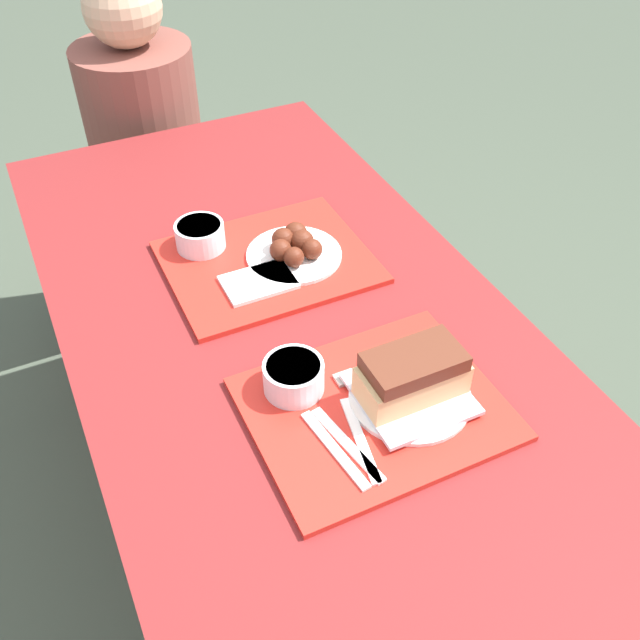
# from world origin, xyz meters

# --- Properties ---
(ground_plane) EXTENTS (12.00, 12.00, 0.00)m
(ground_plane) POSITION_xyz_m (0.00, 0.00, 0.00)
(ground_plane) COLOR #424C3D
(picnic_table) EXTENTS (0.80, 1.82, 0.78)m
(picnic_table) POSITION_xyz_m (0.00, 0.00, 0.68)
(picnic_table) COLOR maroon
(picnic_table) RESTS_ON ground_plane
(picnic_bench_far) EXTENTS (0.76, 0.28, 0.43)m
(picnic_bench_far) POSITION_xyz_m (0.00, 1.13, 0.36)
(picnic_bench_far) COLOR maroon
(picnic_bench_far) RESTS_ON ground_plane
(tray_near) EXTENTS (0.40, 0.33, 0.01)m
(tray_near) POSITION_xyz_m (0.04, -0.17, 0.78)
(tray_near) COLOR red
(tray_near) RESTS_ON picnic_table
(tray_far) EXTENTS (0.40, 0.33, 0.01)m
(tray_far) POSITION_xyz_m (0.03, 0.26, 0.78)
(tray_far) COLOR red
(tray_far) RESTS_ON picnic_table
(bowl_coleslaw_near) EXTENTS (0.10, 0.10, 0.05)m
(bowl_coleslaw_near) POSITION_xyz_m (-0.07, -0.08, 0.82)
(bowl_coleslaw_near) COLOR silver
(bowl_coleslaw_near) RESTS_ON tray_near
(brisket_sandwich_plate) EXTENTS (0.20, 0.20, 0.10)m
(brisket_sandwich_plate) POSITION_xyz_m (0.10, -0.18, 0.83)
(brisket_sandwich_plate) COLOR white
(brisket_sandwich_plate) RESTS_ON tray_near
(plastic_fork_near) EXTENTS (0.05, 0.17, 0.00)m
(plastic_fork_near) POSITION_xyz_m (-0.04, -0.22, 0.79)
(plastic_fork_near) COLOR white
(plastic_fork_near) RESTS_ON tray_near
(plastic_knife_near) EXTENTS (0.05, 0.17, 0.00)m
(plastic_knife_near) POSITION_xyz_m (-0.02, -0.22, 0.79)
(plastic_knife_near) COLOR white
(plastic_knife_near) RESTS_ON tray_near
(plastic_spoon_near) EXTENTS (0.04, 0.17, 0.00)m
(plastic_spoon_near) POSITION_xyz_m (-0.06, -0.22, 0.79)
(plastic_spoon_near) COLOR white
(plastic_spoon_near) RESTS_ON tray_near
(condiment_packet) EXTENTS (0.04, 0.03, 0.01)m
(condiment_packet) POSITION_xyz_m (0.02, -0.10, 0.79)
(condiment_packet) COLOR #A59E93
(condiment_packet) RESTS_ON tray_near
(bowl_coleslaw_far) EXTENTS (0.10, 0.10, 0.05)m
(bowl_coleslaw_far) POSITION_xyz_m (-0.08, 0.36, 0.82)
(bowl_coleslaw_far) COLOR silver
(bowl_coleslaw_far) RESTS_ON tray_far
(wings_plate_far) EXTENTS (0.19, 0.19, 0.06)m
(wings_plate_far) POSITION_xyz_m (0.08, 0.25, 0.81)
(wings_plate_far) COLOR white
(wings_plate_far) RESTS_ON tray_far
(napkin_far) EXTENTS (0.14, 0.10, 0.01)m
(napkin_far) POSITION_xyz_m (-0.02, 0.20, 0.79)
(napkin_far) COLOR white
(napkin_far) RESTS_ON tray_far
(person_seated_across) EXTENTS (0.33, 0.33, 0.70)m
(person_seated_across) POSITION_xyz_m (-0.01, 1.13, 0.72)
(person_seated_across) COLOR brown
(person_seated_across) RESTS_ON picnic_bench_far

